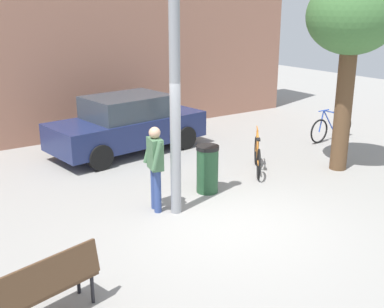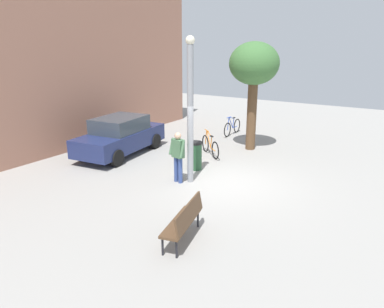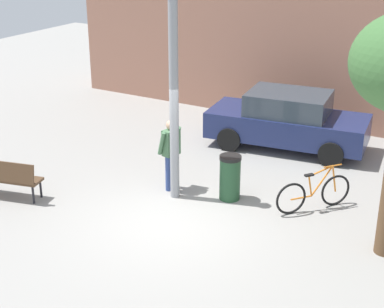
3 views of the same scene
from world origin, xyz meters
TOP-DOWN VIEW (x-y plane):
  - ground_plane at (0.00, 0.00)m, footprint 36.00×36.00m
  - building_facade at (0.00, 8.15)m, footprint 15.87×2.00m
  - lamppost at (-0.58, 1.01)m, footprint 0.28×0.28m
  - person_by_lamppost at (-0.85, 1.30)m, footprint 0.37×0.62m
  - park_bench at (-3.79, -0.94)m, footprint 1.67×0.84m
  - plaza_tree at (4.06, 0.95)m, footprint 2.03×2.03m
  - bicycle_orange at (2.31, 1.95)m, footprint 1.17×1.45m
  - bicycle_blue at (5.95, 2.78)m, footprint 1.81×0.09m
  - parked_car_navy at (0.46, 5.09)m, footprint 4.38×2.22m
  - trash_bin at (0.53, 1.52)m, footprint 0.48×0.48m

SIDE VIEW (x-z plane):
  - ground_plane at x=0.00m, z-range 0.00..0.00m
  - bicycle_blue at x=5.95m, z-range -0.10..0.87m
  - bicycle_orange at x=2.31m, z-range -0.10..0.87m
  - trash_bin at x=0.53m, z-range 0.00..1.03m
  - park_bench at x=-3.79m, z-range 0.08..1.01m
  - parked_car_navy at x=0.46m, z-range 0.00..1.55m
  - person_by_lamppost at x=-0.85m, z-range 0.13..1.80m
  - lamppost at x=-0.58m, z-range 0.13..4.72m
  - plaza_tree at x=4.06m, z-range 1.24..5.70m
  - building_facade at x=0.00m, z-range 0.00..7.86m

